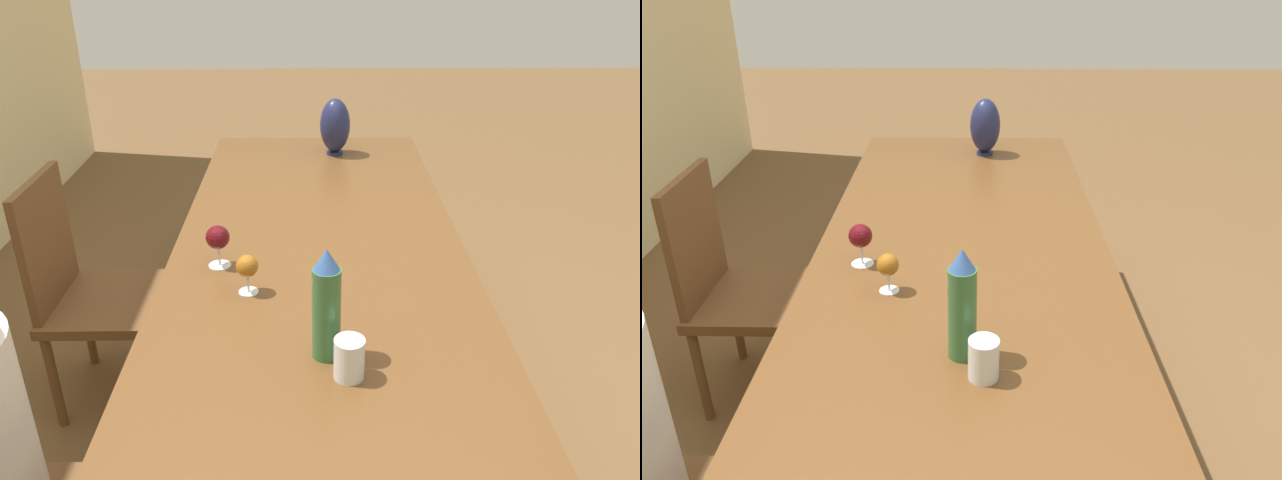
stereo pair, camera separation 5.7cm
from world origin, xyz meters
TOP-DOWN VIEW (x-y plane):
  - ground_plane at (0.00, 0.00)m, footprint 14.00×14.00m
  - dining_table at (0.00, 0.00)m, footprint 2.95×0.97m
  - water_bottle at (-0.33, -0.01)m, footprint 0.07×0.07m
  - water_tumbler at (-0.41, -0.06)m, footprint 0.07×0.07m
  - vase at (1.22, -0.09)m, footprint 0.14×0.14m
  - wine_glass_1 at (0.14, 0.31)m, footprint 0.07×0.07m
  - wine_glass_2 at (-0.02, 0.21)m, footprint 0.07×0.07m
  - chair_far at (0.43, 0.85)m, footprint 0.44×0.44m

SIDE VIEW (x-z plane):
  - ground_plane at x=0.00m, z-range 0.00..0.00m
  - chair_far at x=0.43m, z-range 0.03..0.94m
  - dining_table at x=0.00m, z-range 0.31..1.05m
  - water_tumbler at x=-0.41m, z-range 0.74..0.84m
  - wine_glass_2 at x=-0.02m, z-range 0.76..0.88m
  - wine_glass_1 at x=0.14m, z-range 0.76..0.90m
  - vase at x=1.22m, z-range 0.74..1.00m
  - water_bottle at x=-0.33m, z-range 0.73..1.03m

